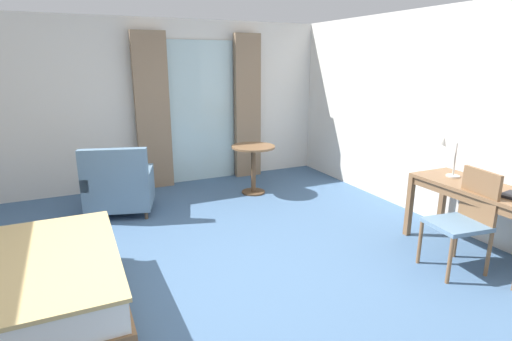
{
  "coord_description": "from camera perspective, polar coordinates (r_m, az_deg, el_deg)",
  "views": [
    {
      "loc": [
        -1.0,
        -3.07,
        1.93
      ],
      "look_at": [
        0.67,
        0.53,
        0.84
      ],
      "focal_mm": 28.31,
      "sensor_mm": 36.0,
      "label": 1
    }
  ],
  "objects": [
    {
      "name": "ground",
      "position": [
        3.79,
        -6.11,
        -16.21
      ],
      "size": [
        6.58,
        7.05,
        0.1
      ],
      "primitive_type": "cube",
      "color": "#426084"
    },
    {
      "name": "balcony_glass_door",
      "position": [
        6.6,
        -7.82,
        8.12
      ],
      "size": [
        1.12,
        0.02,
        2.23
      ],
      "primitive_type": "cube",
      "color": "silver",
      "rests_on": "ground"
    },
    {
      "name": "writing_desk",
      "position": [
        4.57,
        29.14,
        -3.08
      ],
      "size": [
        0.59,
        1.35,
        0.73
      ],
      "color": "brown",
      "rests_on": "ground"
    },
    {
      "name": "wall_back",
      "position": [
        6.45,
        -16.06,
        8.87
      ],
      "size": [
        6.18,
        0.12,
        2.53
      ],
      "primitive_type": "cube",
      "color": "silver",
      "rests_on": "ground"
    },
    {
      "name": "wall_right",
      "position": [
        5.11,
        27.65,
        6.16
      ],
      "size": [
        0.12,
        6.65,
        2.53
      ],
      "primitive_type": "cube",
      "color": "silver",
      "rests_on": "ground"
    },
    {
      "name": "desk_lamp",
      "position": [
        4.65,
        25.23,
        2.71
      ],
      "size": [
        0.29,
        0.2,
        0.46
      ],
      "color": "#B7B2A8",
      "rests_on": "writing_desk"
    },
    {
      "name": "armchair_by_window",
      "position": [
        5.44,
        -18.73,
        -2.32
      ],
      "size": [
        0.96,
        0.9,
        0.91
      ],
      "color": "slate",
      "rests_on": "ground"
    },
    {
      "name": "desk_chair",
      "position": [
        4.23,
        27.47,
        -5.7
      ],
      "size": [
        0.53,
        0.49,
        0.96
      ],
      "color": "slate",
      "rests_on": "ground"
    },
    {
      "name": "curtain_panel_left",
      "position": [
        6.31,
        -14.38,
        7.98
      ],
      "size": [
        0.51,
        0.1,
        2.34
      ],
      "primitive_type": "cube",
      "color": "#897056",
      "rests_on": "ground"
    },
    {
      "name": "curtain_panel_right",
      "position": [
        6.77,
        -1.2,
        8.92
      ],
      "size": [
        0.44,
        0.1,
        2.34
      ],
      "primitive_type": "cube",
      "color": "#897056",
      "rests_on": "ground"
    },
    {
      "name": "round_cafe_table",
      "position": [
        5.93,
        -0.37,
        1.7
      ],
      "size": [
        0.63,
        0.63,
        0.72
      ],
      "color": "brown",
      "rests_on": "ground"
    }
  ]
}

